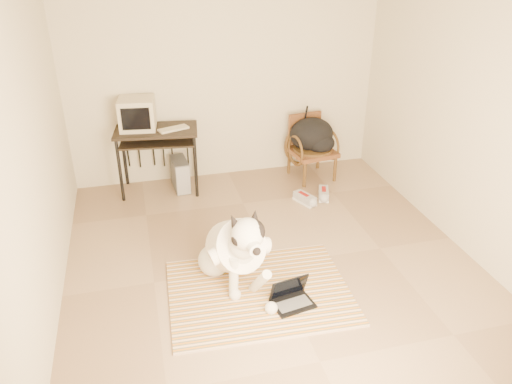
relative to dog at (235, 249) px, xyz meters
name	(u,v)px	position (x,y,z in m)	size (l,w,h in m)	color
floor	(273,265)	(0.41, 0.17, -0.36)	(4.50, 4.50, 0.00)	#997B5E
wall_back	(225,76)	(0.41, 2.42, 0.99)	(4.50, 4.50, 0.00)	beige
wall_front	(405,300)	(0.41, -2.08, 0.99)	(4.50, 4.50, 0.00)	beige
wall_left	(32,161)	(-1.59, 0.17, 0.99)	(4.50, 4.50, 0.00)	beige
wall_right	(474,119)	(2.41, 0.17, 0.99)	(4.50, 4.50, 0.00)	beige
rug	(259,292)	(0.17, -0.23, -0.35)	(1.70, 1.33, 0.02)	#C57220
dog	(235,249)	(0.00, 0.00, 0.00)	(0.61, 1.23, 0.91)	silver
laptop	(291,297)	(0.40, -0.45, -0.28)	(0.39, 0.32, 0.25)	black
computer_desk	(157,138)	(-0.53, 2.10, 0.35)	(1.06, 0.68, 0.83)	black
crt_monitor	(137,114)	(-0.73, 2.18, 0.65)	(0.47, 0.45, 0.37)	beige
desk_keyboard	(173,129)	(-0.32, 2.03, 0.48)	(0.37, 0.14, 0.02)	beige
pc_tower	(180,174)	(-0.28, 2.09, -0.16)	(0.21, 0.44, 0.40)	#515254
rattan_chair	(311,147)	(1.47, 2.04, 0.06)	(0.62, 0.61, 0.83)	brown
backpack	(313,136)	(1.49, 2.03, 0.22)	(0.59, 0.52, 0.43)	black
sneaker_left	(305,199)	(1.15, 1.33, -0.31)	(0.24, 0.34, 0.11)	silver
sneaker_right	(324,194)	(1.43, 1.40, -0.32)	(0.22, 0.33, 0.11)	silver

